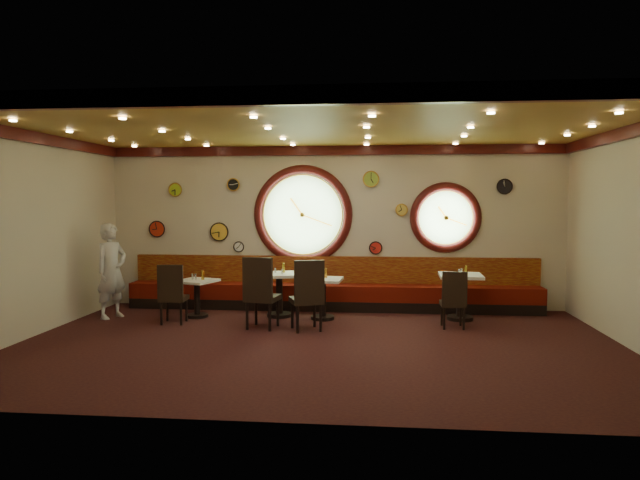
{
  "coord_description": "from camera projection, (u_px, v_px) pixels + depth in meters",
  "views": [
    {
      "loc": [
        0.84,
        -8.28,
        2.14
      ],
      "look_at": [
        -0.04,
        0.8,
        1.5
      ],
      "focal_mm": 32.0,
      "sensor_mm": 36.0,
      "label": 1
    }
  ],
  "objects": [
    {
      "name": "floor",
      "position": [
        318.0,
        344.0,
        8.45
      ],
      "size": [
        9.0,
        6.0,
        0.0
      ],
      "primitive_type": "cube",
      "color": "black",
      "rests_on": "ground"
    },
    {
      "name": "ceiling",
      "position": [
        318.0,
        127.0,
        8.23
      ],
      "size": [
        9.0,
        6.0,
        0.02
      ],
      "primitive_type": "cube",
      "color": "#B78D33",
      "rests_on": "wall_back"
    },
    {
      "name": "wall_back",
      "position": [
        333.0,
        227.0,
        11.32
      ],
      "size": [
        9.0,
        0.02,
        3.2
      ],
      "primitive_type": "cube",
      "color": "beige",
      "rests_on": "floor"
    },
    {
      "name": "wall_front",
      "position": [
        286.0,
        257.0,
        5.36
      ],
      "size": [
        9.0,
        0.02,
        3.2
      ],
      "primitive_type": "cube",
      "color": "beige",
      "rests_on": "floor"
    },
    {
      "name": "wall_left",
      "position": [
        27.0,
        235.0,
        8.78
      ],
      "size": [
        0.02,
        6.0,
        3.2
      ],
      "primitive_type": "cube",
      "color": "beige",
      "rests_on": "floor"
    },
    {
      "name": "wall_right",
      "position": [
        640.0,
        239.0,
        7.91
      ],
      "size": [
        0.02,
        6.0,
        3.2
      ],
      "primitive_type": "cube",
      "color": "beige",
      "rests_on": "floor"
    },
    {
      "name": "molding_back",
      "position": [
        333.0,
        151.0,
        11.17
      ],
      "size": [
        9.0,
        0.1,
        0.18
      ],
      "primitive_type": "cube",
      "color": "#3D0C0B",
      "rests_on": "wall_back"
    },
    {
      "name": "molding_front",
      "position": [
        286.0,
        96.0,
        5.31
      ],
      "size": [
        9.0,
        0.1,
        0.18
      ],
      "primitive_type": "cube",
      "color": "#3D0C0B",
      "rests_on": "wall_back"
    },
    {
      "name": "molding_left",
      "position": [
        27.0,
        136.0,
        8.67
      ],
      "size": [
        0.1,
        6.0,
        0.18
      ],
      "primitive_type": "cube",
      "color": "#3D0C0B",
      "rests_on": "wall_back"
    },
    {
      "name": "molding_right",
      "position": [
        640.0,
        129.0,
        7.81
      ],
      "size": [
        0.1,
        6.0,
        0.18
      ],
      "primitive_type": "cube",
      "color": "#3D0C0B",
      "rests_on": "wall_back"
    },
    {
      "name": "banquette_base",
      "position": [
        332.0,
        304.0,
        11.15
      ],
      "size": [
        8.0,
        0.55,
        0.2
      ],
      "primitive_type": "cube",
      "color": "black",
      "rests_on": "floor"
    },
    {
      "name": "banquette_seat",
      "position": [
        332.0,
        292.0,
        11.13
      ],
      "size": [
        8.0,
        0.55,
        0.3
      ],
      "primitive_type": "cube",
      "color": "#540D07",
      "rests_on": "banquette_base"
    },
    {
      "name": "banquette_back",
      "position": [
        333.0,
        270.0,
        11.32
      ],
      "size": [
        8.0,
        0.1,
        0.55
      ],
      "primitive_type": "cube",
      "color": "#640B07",
      "rests_on": "wall_back"
    },
    {
      "name": "porthole_left_glass",
      "position": [
        303.0,
        215.0,
        11.36
      ],
      "size": [
        1.66,
        0.02,
        1.66
      ],
      "primitive_type": "cylinder",
      "rotation": [
        1.57,
        0.0,
        0.0
      ],
      "color": "#87BB70",
      "rests_on": "wall_back"
    },
    {
      "name": "porthole_left_frame",
      "position": [
        303.0,
        215.0,
        11.34
      ],
      "size": [
        1.98,
        0.18,
        1.98
      ],
      "primitive_type": "torus",
      "rotation": [
        1.57,
        0.0,
        0.0
      ],
      "color": "#3D0C0B",
      "rests_on": "wall_back"
    },
    {
      "name": "porthole_left_ring",
      "position": [
        303.0,
        215.0,
        11.31
      ],
      "size": [
        1.61,
        0.03,
        1.61
      ],
      "primitive_type": "torus",
      "rotation": [
        1.57,
        0.0,
        0.0
      ],
      "color": "gold",
      "rests_on": "wall_back"
    },
    {
      "name": "porthole_right_glass",
      "position": [
        445.0,
        218.0,
        11.09
      ],
      "size": [
        1.1,
        0.02,
        1.1
      ],
      "primitive_type": "cylinder",
      "rotation": [
        1.57,
        0.0,
        0.0
      ],
      "color": "#87BB70",
      "rests_on": "wall_back"
    },
    {
      "name": "porthole_right_frame",
      "position": [
        446.0,
        218.0,
        11.08
      ],
      "size": [
        1.38,
        0.18,
        1.38
      ],
      "primitive_type": "torus",
      "rotation": [
        1.57,
        0.0,
        0.0
      ],
      "color": "#3D0C0B",
      "rests_on": "wall_back"
    },
    {
      "name": "porthole_right_ring",
      "position": [
        446.0,
        218.0,
        11.05
      ],
      "size": [
        1.09,
        0.03,
        1.09
      ],
      "primitive_type": "torus",
      "rotation": [
        1.57,
        0.0,
        0.0
      ],
      "color": "gold",
      "rests_on": "wall_back"
    },
    {
      "name": "wall_clock_0",
      "position": [
        371.0,
        179.0,
        11.14
      ],
      "size": [
        0.3,
        0.03,
        0.3
      ],
      "primitive_type": "cylinder",
      "rotation": [
        1.57,
        0.0,
        0.0
      ],
      "color": "#93B839",
      "rests_on": "wall_back"
    },
    {
      "name": "wall_clock_1",
      "position": [
        402.0,
        210.0,
        11.13
      ],
      "size": [
        0.22,
        0.03,
        0.22
      ],
      "primitive_type": "cylinder",
      "rotation": [
        1.57,
        0.0,
        0.0
      ],
      "color": "gold",
      "rests_on": "wall_back"
    },
    {
      "name": "wall_clock_2",
      "position": [
        175.0,
        190.0,
        11.54
      ],
      "size": [
        0.26,
        0.03,
        0.26
      ],
      "primitive_type": "cylinder",
      "rotation": [
        1.57,
        0.0,
        0.0
      ],
      "color": "#A7D129",
      "rests_on": "wall_back"
    },
    {
      "name": "wall_clock_3",
      "position": [
        157.0,
        229.0,
        11.63
      ],
      "size": [
        0.32,
        0.03,
        0.32
      ],
      "primitive_type": "cylinder",
      "rotation": [
        1.57,
        0.0,
        0.0
      ],
      "color": "red",
      "rests_on": "wall_back"
    },
    {
      "name": "wall_clock_4",
      "position": [
        233.0,
        185.0,
        11.42
      ],
      "size": [
        0.24,
        0.03,
        0.24
      ],
      "primitive_type": "cylinder",
      "rotation": [
        1.57,
        0.0,
        0.0
      ],
      "color": "black",
      "rests_on": "wall_back"
    },
    {
      "name": "wall_clock_5",
      "position": [
        219.0,
        232.0,
        11.51
      ],
      "size": [
        0.36,
        0.03,
        0.36
      ],
      "primitive_type": "cylinder",
      "rotation": [
        1.57,
        0.0,
        0.0
      ],
      "color": "yellow",
      "rests_on": "wall_back"
    },
    {
      "name": "wall_clock_6",
      "position": [
        376.0,
        248.0,
        11.23
      ],
      "size": [
        0.24,
        0.03,
        0.24
      ],
      "primitive_type": "cylinder",
      "rotation": [
        1.57,
        0.0,
        0.0
      ],
      "color": "red",
      "rests_on": "wall_back"
    },
    {
      "name": "wall_clock_7",
      "position": [
        504.0,
        187.0,
        10.91
      ],
      "size": [
        0.28,
        0.03,
        0.28
      ],
      "primitive_type": "cylinder",
      "rotation": [
        1.57,
        0.0,
        0.0
      ],
      "color": "black",
      "rests_on": "wall_back"
    },
    {
      "name": "wall_clock_8",
      "position": [
        239.0,
        247.0,
        11.49
      ],
      "size": [
        0.2,
        0.03,
        0.2
      ],
      "primitive_type": "cylinder",
      "rotation": [
        1.57,
        0.0,
        0.0
      ],
      "color": "white",
      "rests_on": "wall_back"
    },
    {
      "name": "table_a",
      "position": [
        197.0,
        294.0,
        10.41
      ],
      "size": [
        0.8,
        0.8,
        0.69
      ],
      "color": "black",
      "rests_on": "floor"
    },
    {
      "name": "table_b",
      "position": [
        279.0,
        289.0,
        10.46
      ],
      "size": [
        0.89,
        0.89,
        0.8
      ],
      "color": "black",
      "rests_on": "floor"
    },
    {
      "name": "table_c",
      "position": [
        323.0,
        293.0,
        10.22
      ],
      "size": [
        0.73,
        0.73,
        0.74
      ],
      "color": "black",
      "rests_on": "floor"
    },
    {
      "name": "table_d",
      "position": [
        460.0,
        291.0,
        10.17
      ],
      "size": [
        0.78,
        0.78,
        0.82
      ],
      "color": "black",
      "rests_on": "floor"
    },
    {
      "name": "chair_a",
      "position": [
        172.0,
        290.0,
        9.79
      ],
      "size": [
        0.46,
        0.46,
        0.64
      ],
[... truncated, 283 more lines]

